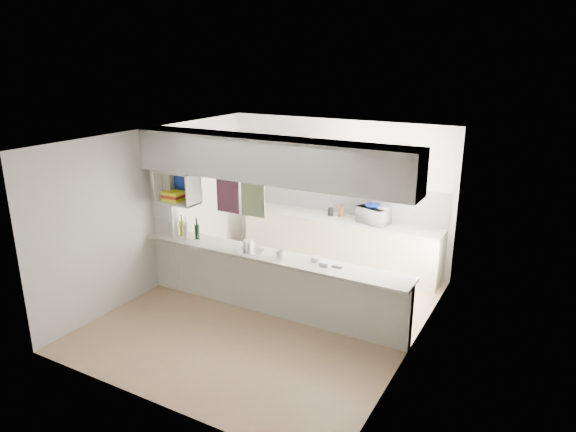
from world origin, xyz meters
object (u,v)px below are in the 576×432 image
Objects in this scene: microwave at (374,215)px; wine_bottles at (184,229)px; bowl at (373,206)px; dish_rack at (250,247)px.

microwave is 0.98× the size of wine_bottles.
bowl is at bearing 86.75° from microwave.
dish_rack is (-1.09, -2.10, -0.24)m from bowl.
bowl reaches higher than dish_rack.
dish_rack is (-1.10, -2.14, -0.06)m from microwave.
microwave is 3.16m from wine_bottles.
microwave is 2.41m from dish_rack.
wine_bottles is at bearing 60.21° from microwave.
microwave is at bearing 44.83° from dish_rack.
bowl is 3.13m from wine_bottles.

